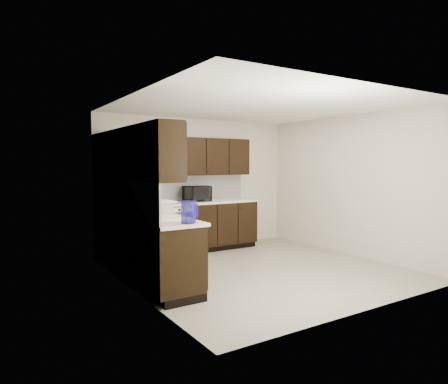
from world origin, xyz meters
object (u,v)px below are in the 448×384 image
object	(u,v)px
microwave	(197,194)
storage_bin	(156,208)
sink	(158,222)
blue_pitcher	(188,212)
toaster_oven	(136,198)

from	to	relation	value
microwave	storage_bin	world-z (taller)	microwave
sink	blue_pitcher	bearing A→B (deg)	-82.84
toaster_oven	microwave	bearing A→B (deg)	-11.92
toaster_oven	storage_bin	world-z (taller)	toaster_oven
microwave	toaster_oven	xyz separation A→B (m)	(-1.19, -0.02, -0.03)
storage_bin	blue_pitcher	size ratio (longest dim) A/B	1.74
sink	toaster_oven	world-z (taller)	sink
toaster_oven	storage_bin	size ratio (longest dim) A/B	0.79
microwave	sink	bearing A→B (deg)	-113.68
sink	blue_pitcher	xyz separation A→B (m)	(0.09, -0.69, 0.19)
toaster_oven	blue_pitcher	distance (m)	2.40
sink	microwave	distance (m)	2.30
sink	microwave	world-z (taller)	microwave
sink	blue_pitcher	world-z (taller)	blue_pitcher
storage_bin	blue_pitcher	bearing A→B (deg)	-89.03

